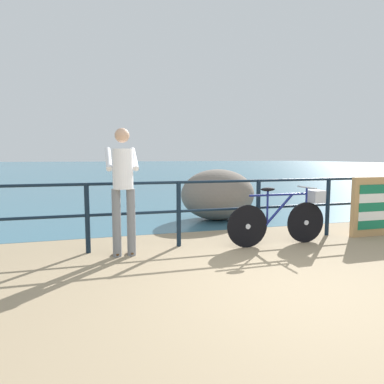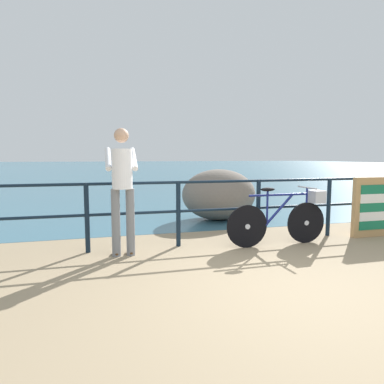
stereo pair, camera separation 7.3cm
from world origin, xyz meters
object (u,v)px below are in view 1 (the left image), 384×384
(person_at_railing, at_px, (123,186))
(folded_deckchair_stack, at_px, (372,207))
(bicycle, at_px, (286,215))
(breakwater_boulder_main, at_px, (218,194))

(person_at_railing, height_order, folded_deckchair_stack, person_at_railing)
(person_at_railing, bearing_deg, bicycle, -91.44)
(bicycle, height_order, breakwater_boulder_main, breakwater_boulder_main)
(bicycle, bearing_deg, person_at_railing, 177.28)
(bicycle, xyz_separation_m, person_at_railing, (-2.52, 0.07, 0.53))
(person_at_railing, xyz_separation_m, folded_deckchair_stack, (4.30, 0.02, -0.47))
(bicycle, bearing_deg, breakwater_boulder_main, 96.42)
(bicycle, height_order, person_at_railing, person_at_railing)
(person_at_railing, distance_m, breakwater_boulder_main, 3.17)
(folded_deckchair_stack, distance_m, breakwater_boulder_main, 3.03)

